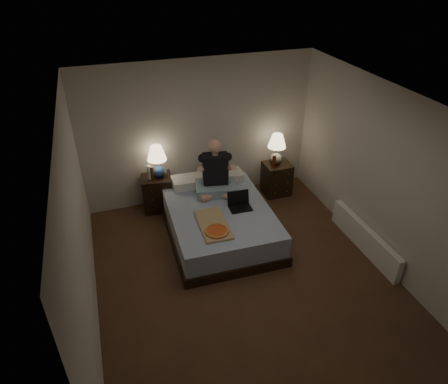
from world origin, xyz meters
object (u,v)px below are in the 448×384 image
object	(u,v)px
beer_bottle_right	(274,161)
radiator	(365,238)
pizza_box	(217,231)
water_bottle	(149,172)
bed	(219,221)
laptop	(240,202)
lamp_left	(157,162)
nightstand_left	(157,193)
soda_can	(165,174)
nightstand_right	(276,178)
beer_bottle_left	(152,173)
person	(216,168)
lamp_right	(277,149)

from	to	relation	value
beer_bottle_right	radiator	xyz separation A→B (m)	(0.70, -1.82, -0.52)
beer_bottle_right	pizza_box	distance (m)	2.05
beer_bottle_right	water_bottle	bearing A→B (deg)	174.12
bed	laptop	bearing A→B (deg)	-18.44
lamp_left	pizza_box	size ratio (longest dim) A/B	0.74
nightstand_left	bed	bearing A→B (deg)	-45.67
nightstand_left	radiator	bearing A→B (deg)	-29.67
bed	pizza_box	world-z (taller)	pizza_box
water_bottle	radiator	xyz separation A→B (m)	(2.87, -2.05, -0.56)
lamp_left	soda_can	distance (m)	0.25
nightstand_right	beer_bottle_right	size ratio (longest dim) A/B	2.64
beer_bottle_left	soda_can	bearing A→B (deg)	7.16
nightstand_left	radiator	size ratio (longest dim) A/B	0.39
radiator	pizza_box	bearing A→B (deg)	168.85
beer_bottle_right	person	world-z (taller)	person
lamp_right	laptop	world-z (taller)	lamp_right
beer_bottle_left	person	distance (m)	1.10
person	soda_can	bearing A→B (deg)	152.72
bed	beer_bottle_left	world-z (taller)	beer_bottle_left
bed	beer_bottle_right	world-z (taller)	beer_bottle_right
bed	soda_can	xyz separation A→B (m)	(-0.64, 1.02, 0.43)
lamp_right	water_bottle	distance (m)	2.27
beer_bottle_left	person	xyz separation A→B (m)	(0.93, -0.55, 0.22)
water_bottle	radiator	distance (m)	3.57
water_bottle	bed	bearing A→B (deg)	-48.52
nightstand_left	soda_can	xyz separation A→B (m)	(0.15, -0.03, 0.37)
bed	person	bearing A→B (deg)	80.97
lamp_left	water_bottle	world-z (taller)	lamp_left
nightstand_right	radiator	world-z (taller)	nightstand_right
beer_bottle_left	radiator	world-z (taller)	beer_bottle_left
bed	nightstand_right	xyz separation A→B (m)	(1.38, 0.87, 0.05)
soda_can	laptop	world-z (taller)	laptop
beer_bottle_left	laptop	bearing A→B (deg)	-43.76
nightstand_left	water_bottle	distance (m)	0.45
nightstand_right	beer_bottle_left	size ratio (longest dim) A/B	2.64
nightstand_right	lamp_right	size ratio (longest dim) A/B	1.08
lamp_left	radiator	bearing A→B (deg)	-37.50
water_bottle	person	world-z (taller)	person
laptop	pizza_box	distance (m)	0.73
beer_bottle_left	nightstand_right	bearing A→B (deg)	-3.11
pizza_box	bed	bearing A→B (deg)	70.89
beer_bottle_left	nightstand_left	bearing A→B (deg)	45.60
nightstand_left	beer_bottle_left	world-z (taller)	beer_bottle_left
beer_bottle_right	beer_bottle_left	bearing A→B (deg)	174.57
bed	lamp_left	world-z (taller)	lamp_left
person	radiator	size ratio (longest dim) A/B	0.58
beer_bottle_left	person	size ratio (longest dim) A/B	0.25
soda_can	person	bearing A→B (deg)	-38.17
beer_bottle_right	laptop	world-z (taller)	beer_bottle_right
nightstand_left	lamp_right	bearing A→B (deg)	3.80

